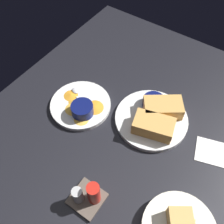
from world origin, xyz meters
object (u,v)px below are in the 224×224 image
Objects in this scene: ramekin_light_gravy at (82,109)px; condiment_caddy at (88,196)px; sandwich_half_far at (164,108)px; plate_chips_companion at (81,105)px; plate_sandwich_main at (151,119)px; ramekin_dark_sauce at (154,102)px; sandwich_half_near at (153,126)px; spoon_by_gravy_ramekin at (76,94)px; spoon_by_dark_ramekin at (148,117)px.

condiment_caddy is (-19.59, 22.15, -0.35)cm from ramekin_light_gravy.
sandwich_half_far is 0.69× the size of plate_chips_companion.
condiment_caddy is (1.21, 33.89, 2.61)cm from plate_sandwich_main.
ramekin_dark_sauce is 25.02cm from ramekin_light_gravy.
plate_chips_companion is (26.68, 5.05, -3.20)cm from sandwich_half_near.
ramekin_dark_sauce is 0.83× the size of spoon_by_gravy_ramekin.
ramekin_light_gravy is 29.57cm from condiment_caddy.
ramekin_dark_sauce is (4.47, -0.87, -0.64)cm from sandwich_half_far.
plate_sandwich_main is 25.69cm from plate_chips_companion.
spoon_by_dark_ramekin is 27.59cm from spoon_by_gravy_ramekin.
sandwich_half_far reaches higher than plate_sandwich_main.
spoon_by_gravy_ramekin is at bearing -30.35° from plate_chips_companion.
plate_sandwich_main is 1.78cm from spoon_by_dark_ramekin.
ramekin_light_gravy reaches higher than plate_sandwich_main.
ramekin_light_gravy is at bearing 29.43° from plate_sandwich_main.
sandwich_half_near reaches higher than ramekin_light_gravy.
spoon_by_dark_ramekin is 1.07× the size of spoon_by_gravy_ramekin.
spoon_by_gravy_ramekin is at bearing 4.97° from sandwich_half_near.
plate_sandwich_main is at bearing -166.68° from spoon_by_gravy_ramekin.
sandwich_half_near is 5.44cm from spoon_by_dark_ramekin.
spoon_by_gravy_ramekin is at bearing 19.86° from sandwich_half_far.
plate_sandwich_main is 24.06cm from ramekin_light_gravy.
sandwich_half_near is 1.54× the size of condiment_caddy.
condiment_caddy is (-26.89, 27.23, 1.44)cm from spoon_by_gravy_ramekin.
sandwich_half_far is 1.95× the size of ramekin_dark_sauce.
plate_chips_companion is (24.05, 9.02, 0.00)cm from plate_sandwich_main.
condiment_caddy reaches higher than spoon_by_gravy_ramekin.
plate_sandwich_main is 2.52× the size of spoon_by_dark_ramekin.
plate_chips_companion is at bearing 20.09° from spoon_by_dark_ramekin.
ramekin_light_gravy is 9.08cm from spoon_by_gravy_ramekin.
plate_sandwich_main is 34.01cm from condiment_caddy.
plate_chips_companion is at bearing 149.65° from spoon_by_gravy_ramekin.
plate_sandwich_main is 5.74cm from sandwich_half_far.
sandwich_half_far is at bearing -95.00° from condiment_caddy.
plate_sandwich_main is at bearing -56.53° from sandwich_half_near.
plate_chips_companion is 2.34× the size of spoon_by_gravy_ramekin.
ramekin_dark_sauce is (4.97, -9.12, -0.64)cm from sandwich_half_near.
plate_chips_companion is 33.86cm from condiment_caddy.
sandwich_half_far is 1.58× the size of condiment_caddy.
ramekin_light_gravy is (20.80, 11.74, 2.95)cm from plate_sandwich_main.
ramekin_light_gravy is at bearing -48.51° from condiment_caddy.
spoon_by_dark_ramekin is 24.39cm from plate_chips_companion.
condiment_caddy is (3.84, 29.91, -0.59)cm from sandwich_half_near.
spoon_by_dark_ramekin is at bearing -41.15° from sandwich_half_near.
plate_sandwich_main is at bearing -150.75° from spoon_by_dark_ramekin.
ramekin_dark_sauce is 0.36× the size of plate_chips_companion.
sandwich_half_far is at bearing -153.09° from plate_chips_companion.
sandwich_half_far is 1.96× the size of ramekin_light_gravy.
plate_chips_companion is (21.71, 14.17, -2.56)cm from ramekin_dark_sauce.
spoon_by_gravy_ramekin is (25.77, 11.79, -1.40)cm from ramekin_dark_sauce.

